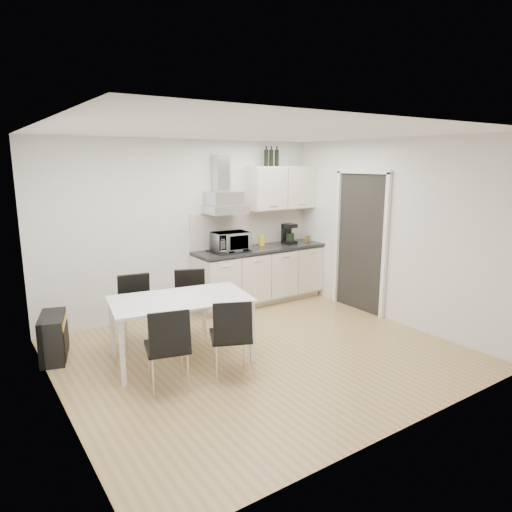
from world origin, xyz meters
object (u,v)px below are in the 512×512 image
(chair_far_left, at_px, (137,311))
(chair_near_right, at_px, (231,337))
(guitar_amp, at_px, (53,337))
(kitchenette, at_px, (261,252))
(dining_table, at_px, (181,304))
(chair_near_left, at_px, (167,348))
(chair_far_right, at_px, (191,305))
(floor_speaker, at_px, (178,305))

(chair_far_left, distance_m, chair_near_right, 1.48)
(chair_far_left, distance_m, guitar_amp, 0.99)
(kitchenette, relative_size, guitar_amp, 3.68)
(dining_table, xyz_separation_m, chair_near_left, (-0.41, -0.56, -0.24))
(kitchenette, height_order, chair_near_left, kitchenette)
(dining_table, xyz_separation_m, chair_far_right, (0.40, 0.57, -0.24))
(dining_table, bearing_deg, chair_far_left, 120.20)
(kitchenette, xyz_separation_m, chair_far_left, (-2.31, -0.64, -0.39))
(chair_far_right, height_order, chair_near_left, same)
(chair_far_left, height_order, chair_near_right, same)
(floor_speaker, bearing_deg, chair_far_right, -96.58)
(chair_far_right, xyz_separation_m, guitar_amp, (-1.64, 0.30, -0.17))
(chair_far_right, xyz_separation_m, chair_near_left, (-0.81, -1.13, 0.00))
(guitar_amp, bearing_deg, chair_far_left, 6.87)
(kitchenette, xyz_separation_m, chair_near_right, (-1.78, -2.02, -0.39))
(chair_near_right, relative_size, guitar_amp, 1.29)
(dining_table, height_order, chair_near_left, chair_near_left)
(dining_table, distance_m, chair_near_left, 0.73)
(chair_far_right, relative_size, chair_near_right, 1.00)
(floor_speaker, bearing_deg, chair_near_right, -92.39)
(dining_table, relative_size, chair_near_left, 1.90)
(chair_near_left, bearing_deg, chair_far_left, 98.07)
(dining_table, relative_size, guitar_amp, 2.45)
(kitchenette, height_order, floor_speaker, kitchenette)
(kitchenette, xyz_separation_m, guitar_amp, (-3.28, -0.49, -0.56))
(dining_table, relative_size, floor_speaker, 6.04)
(floor_speaker, bearing_deg, guitar_amp, -153.53)
(kitchenette, relative_size, chair_near_right, 2.86)
(chair_near_right, bearing_deg, guitar_amp, 158.13)
(kitchenette, bearing_deg, dining_table, -146.44)
(chair_near_left, xyz_separation_m, floor_speaker, (1.04, 2.08, -0.30))
(chair_far_left, relative_size, chair_far_right, 1.00)
(chair_far_left, distance_m, chair_far_right, 0.68)
(kitchenette, xyz_separation_m, dining_table, (-2.05, -1.36, -0.15))
(chair_far_right, height_order, chair_near_right, same)
(chair_near_left, bearing_deg, dining_table, 68.15)
(kitchenette, distance_m, dining_table, 2.46)
(dining_table, bearing_deg, chair_near_left, -116.66)
(dining_table, distance_m, chair_far_left, 0.80)
(dining_table, distance_m, guitar_amp, 1.56)
(chair_far_right, relative_size, floor_speaker, 3.17)
(dining_table, height_order, chair_far_left, chair_far_left)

